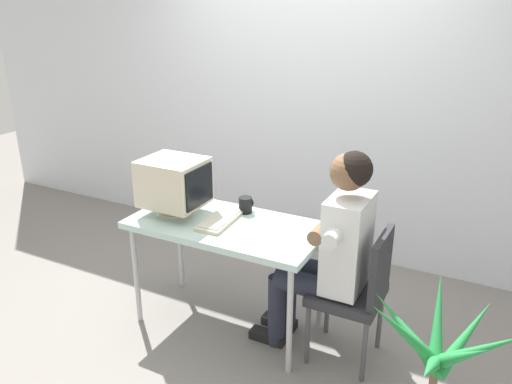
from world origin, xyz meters
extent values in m
plane|color=gray|center=(0.00, 0.00, 0.00)|extent=(12.00, 12.00, 0.00)
cube|color=silver|center=(0.30, 1.40, 1.50)|extent=(8.00, 0.10, 3.00)
cylinder|color=#B7B7BC|center=(-0.57, -0.25, 0.36)|extent=(0.04, 0.04, 0.72)
cylinder|color=#B7B7BC|center=(0.57, -0.25, 0.36)|extent=(0.04, 0.04, 0.72)
cylinder|color=#B7B7BC|center=(-0.57, 0.25, 0.36)|extent=(0.04, 0.04, 0.72)
cylinder|color=#B7B7BC|center=(0.57, 0.25, 0.36)|extent=(0.04, 0.04, 0.72)
cube|color=silver|center=(0.00, 0.00, 0.74)|extent=(1.25, 0.63, 0.04)
cylinder|color=beige|center=(-0.38, -0.02, 0.77)|extent=(0.21, 0.21, 0.02)
cylinder|color=beige|center=(-0.38, -0.02, 0.80)|extent=(0.06, 0.06, 0.05)
cube|color=beige|center=(-0.38, -0.02, 0.98)|extent=(0.39, 0.35, 0.31)
cube|color=black|center=(-0.18, -0.02, 0.98)|extent=(0.01, 0.29, 0.25)
cube|color=beige|center=(-0.04, 0.00, 0.77)|extent=(0.20, 0.41, 0.02)
cube|color=beige|center=(-0.04, 0.00, 0.79)|extent=(0.17, 0.37, 0.01)
cylinder|color=#4C4C51|center=(0.63, -0.13, 0.21)|extent=(0.03, 0.03, 0.41)
cylinder|color=#4C4C51|center=(0.98, -0.13, 0.21)|extent=(0.03, 0.03, 0.41)
cylinder|color=#4C4C51|center=(0.63, 0.22, 0.21)|extent=(0.03, 0.03, 0.41)
cylinder|color=#4C4C51|center=(0.98, 0.22, 0.21)|extent=(0.03, 0.03, 0.41)
cube|color=#2D2D33|center=(0.81, 0.04, 0.44)|extent=(0.41, 0.41, 0.06)
cube|color=#2D2D33|center=(0.99, 0.04, 0.67)|extent=(0.04, 0.37, 0.40)
cube|color=silver|center=(0.79, 0.04, 0.78)|extent=(0.22, 0.35, 0.57)
sphere|color=brown|center=(0.77, 0.04, 1.21)|extent=(0.21, 0.21, 0.21)
sphere|color=black|center=(0.80, 0.04, 1.23)|extent=(0.20, 0.20, 0.20)
cylinder|color=#262838|center=(0.59, -0.05, 0.49)|extent=(0.40, 0.14, 0.14)
cylinder|color=#262838|center=(0.59, 0.13, 0.49)|extent=(0.40, 0.14, 0.14)
cylinder|color=#262838|center=(0.39, -0.05, 0.25)|extent=(0.11, 0.11, 0.49)
cylinder|color=#262838|center=(0.39, 0.13, 0.25)|extent=(0.11, 0.11, 0.49)
cube|color=black|center=(0.33, -0.05, 0.03)|extent=(0.24, 0.09, 0.06)
cube|color=black|center=(0.33, 0.13, 0.03)|extent=(0.24, 0.09, 0.06)
cylinder|color=silver|center=(0.77, -0.16, 0.90)|extent=(0.09, 0.14, 0.09)
cylinder|color=silver|center=(0.77, 0.25, 0.90)|extent=(0.09, 0.14, 0.09)
cylinder|color=brown|center=(0.65, 0.04, 0.85)|extent=(0.09, 0.35, 0.09)
cylinder|color=brown|center=(1.39, -0.41, 0.36)|extent=(0.04, 0.04, 0.26)
cone|color=#248540|center=(1.55, -0.39, 0.60)|extent=(0.45, 0.13, 0.34)
cone|color=#248540|center=(1.49, -0.27, 0.57)|extent=(0.28, 0.43, 0.33)
cone|color=#248540|center=(1.36, -0.28, 0.63)|extent=(0.15, 0.38, 0.42)
cone|color=#248540|center=(1.23, -0.34, 0.57)|extent=(0.45, 0.27, 0.30)
cone|color=#248540|center=(1.26, -0.45, 0.62)|extent=(0.40, 0.20, 0.39)
cone|color=#248540|center=(1.39, -0.58, 0.58)|extent=(0.09, 0.46, 0.29)
cone|color=#248540|center=(1.49, -0.51, 0.62)|extent=(0.30, 0.33, 0.42)
cylinder|color=black|center=(0.03, 0.21, 0.81)|extent=(0.09, 0.09, 0.11)
torus|color=black|center=(0.03, 0.26, 0.81)|extent=(0.07, 0.01, 0.07)
camera|label=1|loc=(1.54, -2.55, 2.10)|focal=35.61mm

